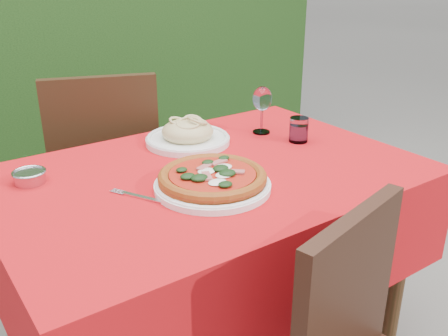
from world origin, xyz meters
TOP-DOWN VIEW (x-y plane):
  - hedge at (0.00, 1.55)m, footprint 3.20×0.55m
  - dining_table at (0.00, 0.00)m, footprint 1.26×0.86m
  - chair_far at (-0.07, 0.68)m, footprint 0.54×0.54m
  - pizza_plate at (-0.06, -0.12)m, footprint 0.32×0.32m
  - pasta_plate at (0.07, 0.24)m, footprint 0.29×0.29m
  - water_glass at (0.40, 0.04)m, footprint 0.07×0.07m
  - wine_glass at (0.35, 0.18)m, footprint 0.07×0.07m
  - fork at (-0.25, -0.06)m, footprint 0.11×0.17m
  - steel_ramekin at (-0.47, 0.22)m, footprint 0.09×0.09m

SIDE VIEW (x-z plane):
  - chair_far at x=-0.07m, z-range 0.07..1.01m
  - dining_table at x=0.00m, z-range 0.22..0.97m
  - fork at x=-0.25m, z-range 0.75..0.75m
  - steel_ramekin at x=-0.47m, z-range 0.75..0.78m
  - pizza_plate at x=-0.06m, z-range 0.75..0.81m
  - pasta_plate at x=0.07m, z-range 0.74..0.82m
  - water_glass at x=0.40m, z-range 0.74..0.83m
  - wine_glass at x=0.35m, z-range 0.78..0.95m
  - hedge at x=0.00m, z-range 0.03..1.81m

